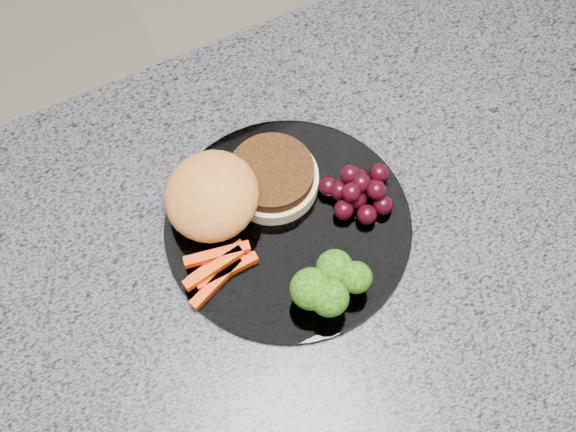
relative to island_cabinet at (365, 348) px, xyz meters
The scene contains 7 objects.
island_cabinet is the anchor object (origin of this frame).
countertop 0.45m from the island_cabinet, ahead, with size 1.20×0.60×0.04m, color #52525D.
plate 0.49m from the island_cabinet, 159.81° to the left, with size 0.26×0.26×0.01m, color white.
burger 0.53m from the island_cabinet, 149.10° to the left, with size 0.19×0.13×0.05m.
carrot_sticks 0.53m from the island_cabinet, behind, with size 0.08×0.05×0.02m.
broccoli 0.52m from the island_cabinet, 158.03° to the right, with size 0.08×0.06×0.05m.
grape_bunch 0.49m from the island_cabinet, 132.52° to the left, with size 0.08×0.07×0.04m.
Camera 1 is at (-0.28, -0.28, 1.66)m, focal length 50.00 mm.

